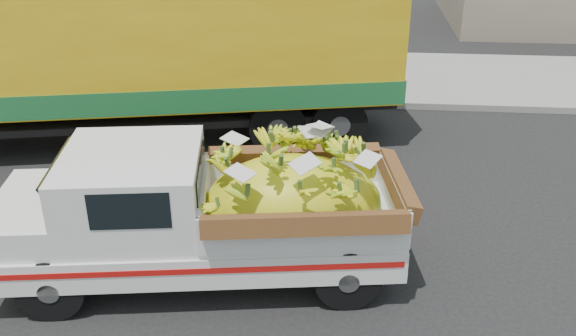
{
  "coord_description": "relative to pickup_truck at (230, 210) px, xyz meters",
  "views": [
    {
      "loc": [
        3.32,
        -7.39,
        5.22
      ],
      "look_at": [
        2.64,
        0.64,
        1.28
      ],
      "focal_mm": 40.0,
      "sensor_mm": 36.0,
      "label": 1
    }
  ],
  "objects": [
    {
      "name": "ground",
      "position": [
        -1.93,
        0.09,
        -0.99
      ],
      "size": [
        100.0,
        100.0,
        0.0
      ],
      "primitive_type": "plane",
      "color": "black",
      "rests_on": "ground"
    },
    {
      "name": "sidewalk",
      "position": [
        -1.93,
        8.84,
        -0.92
      ],
      "size": [
        60.0,
        4.0,
        0.14
      ],
      "primitive_type": "cube",
      "color": "gray",
      "rests_on": "ground"
    },
    {
      "name": "curb",
      "position": [
        -1.93,
        6.74,
        -0.92
      ],
      "size": [
        60.0,
        0.25,
        0.15
      ],
      "primitive_type": "cube",
      "color": "gray",
      "rests_on": "ground"
    },
    {
      "name": "pickup_truck",
      "position": [
        0.0,
        0.0,
        0.0
      ],
      "size": [
        5.47,
        2.64,
        1.84
      ],
      "rotation": [
        0.0,
        0.0,
        0.14
      ],
      "color": "black",
      "rests_on": "ground"
    },
    {
      "name": "semi_trailer",
      "position": [
        -3.38,
        4.3,
        1.13
      ],
      "size": [
        12.09,
        4.89,
        3.8
      ],
      "rotation": [
        0.0,
        0.0,
        0.21
      ],
      "color": "black",
      "rests_on": "ground"
    }
  ]
}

